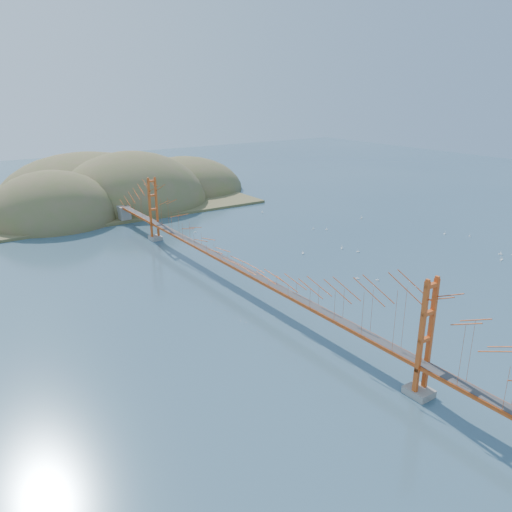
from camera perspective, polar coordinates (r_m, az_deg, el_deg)
ground at (r=69.92m, az=-1.52°, el=-4.05°), size 320.00×320.00×0.00m
bridge at (r=67.65m, az=-1.65°, el=1.48°), size 2.20×94.40×12.00m
far_headlands at (r=131.02m, az=-17.29°, el=6.02°), size 84.00×58.00×25.00m
sailboat_8 at (r=100.57m, az=6.57°, el=3.12°), size 0.52×0.45×0.60m
sailboat_15 at (r=113.45m, az=0.75°, el=5.06°), size 0.51×0.60×0.69m
sailboat_11 at (r=94.52m, az=26.17°, el=0.23°), size 0.68×0.68×0.71m
sailboat_1 at (r=75.78m, az=11.52°, el=-2.46°), size 0.64×0.64×0.67m
sailboat_14 at (r=89.17m, az=9.77°, el=0.92°), size 0.70×0.70×0.74m
sailboat_12 at (r=98.53m, az=-6.98°, el=2.77°), size 0.55×0.53×0.61m
sailboat_13 at (r=91.43m, az=26.25°, el=-0.36°), size 0.64×0.56×0.73m
sailboat_0 at (r=87.95m, az=11.57°, el=0.54°), size 0.58×0.58×0.66m
sailboat_3 at (r=85.58m, az=5.37°, el=0.35°), size 0.70×0.70×0.73m
sailboat_17 at (r=110.58m, az=11.94°, el=4.28°), size 0.65×0.57×0.74m
sailboat_7 at (r=100.53m, az=8.05°, el=3.05°), size 0.52×0.43×0.60m
sailboat_9 at (r=103.34m, az=20.76°, el=2.42°), size 0.53×0.55×0.62m
sailboat_extra_0 at (r=103.47m, az=23.23°, el=2.13°), size 0.39×0.48×0.56m
sailboat_extra_1 at (r=75.79m, az=13.70°, el=-2.63°), size 0.55×0.55×0.58m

